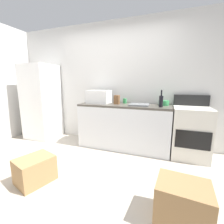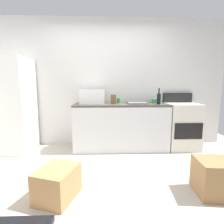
{
  "view_description": "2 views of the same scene",
  "coord_description": "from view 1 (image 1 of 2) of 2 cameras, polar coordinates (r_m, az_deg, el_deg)",
  "views": [
    {
      "loc": [
        1.07,
        -1.68,
        1.31
      ],
      "look_at": [
        0.17,
        0.84,
        0.8
      ],
      "focal_mm": 24.07,
      "sensor_mm": 36.0,
      "label": 1
    },
    {
      "loc": [
        0.02,
        -2.0,
        1.21
      ],
      "look_at": [
        0.12,
        0.89,
        0.78
      ],
      "focal_mm": 26.56,
      "sensor_mm": 36.0,
      "label": 2
    }
  ],
  "objects": [
    {
      "name": "mixing_bowl",
      "position": [
        3.02,
        19.07,
        3.27
      ],
      "size": [
        0.19,
        0.19,
        0.09
      ],
      "primitive_type": "cylinder",
      "color": "#338C4C",
      "rests_on": "kitchen_counter"
    },
    {
      "name": "wine_bottle",
      "position": [
        2.76,
        18.13,
        4.01
      ],
      "size": [
        0.07,
        0.07,
        0.3
      ],
      "color": "black",
      "rests_on": "kitchen_counter"
    },
    {
      "name": "sink_basin",
      "position": [
        2.88,
        10.32,
        2.75
      ],
      "size": [
        0.36,
        0.32,
        0.03
      ],
      "primitive_type": "cube",
      "color": "slate",
      "rests_on": "kitchen_counter"
    },
    {
      "name": "knife_block",
      "position": [
        3.02,
        1.83,
        4.7
      ],
      "size": [
        0.1,
        0.1,
        0.18
      ],
      "primitive_type": "cube",
      "color": "brown",
      "rests_on": "kitchen_counter"
    },
    {
      "name": "stove_oven",
      "position": [
        3.04,
        27.54,
        -6.61
      ],
      "size": [
        0.6,
        0.61,
        1.1
      ],
      "color": "silver",
      "rests_on": "ground_plane"
    },
    {
      "name": "ground_plane",
      "position": [
        2.38,
        -11.6,
        -22.84
      ],
      "size": [
        6.0,
        6.0,
        0.0
      ],
      "primitive_type": "plane",
      "color": "#B2A899"
    },
    {
      "name": "coffee_mug",
      "position": [
        3.16,
        4.89,
        4.22
      ],
      "size": [
        0.08,
        0.08,
        0.1
      ],
      "primitive_type": "cylinder",
      "color": "#338C4C",
      "rests_on": "kitchen_counter"
    },
    {
      "name": "refrigerator",
      "position": [
        4.02,
        -25.15,
        3.46
      ],
      "size": [
        0.68,
        0.66,
        1.74
      ],
      "primitive_type": "cube",
      "color": "white",
      "rests_on": "ground_plane"
    },
    {
      "name": "kitchen_counter",
      "position": [
        3.1,
        4.54,
        -5.35
      ],
      "size": [
        1.8,
        0.6,
        0.9
      ],
      "color": "silver",
      "rests_on": "ground_plane"
    },
    {
      "name": "microwave",
      "position": [
        3.19,
        -4.95,
        5.81
      ],
      "size": [
        0.46,
        0.34,
        0.27
      ],
      "primitive_type": "cube",
      "color": "white",
      "rests_on": "kitchen_counter"
    },
    {
      "name": "cardboard_box_medium",
      "position": [
        2.39,
        -27.19,
        -18.9
      ],
      "size": [
        0.48,
        0.53,
        0.34
      ],
      "primitive_type": "cube",
      "rotation": [
        0.0,
        0.0,
        -0.31
      ],
      "color": "#A37A4C",
      "rests_on": "ground_plane"
    },
    {
      "name": "cardboard_box_small",
      "position": [
        1.78,
        25.09,
        -28.85
      ],
      "size": [
        0.51,
        0.42,
        0.4
      ],
      "primitive_type": "cube",
      "rotation": [
        0.0,
        0.0,
        -0.1
      ],
      "color": "olive",
      "rests_on": "ground_plane"
    },
    {
      "name": "wall_back",
      "position": [
        3.4,
        1.36,
        10.63
      ],
      "size": [
        5.0,
        0.1,
        2.6
      ],
      "primitive_type": "cube",
      "color": "silver",
      "rests_on": "ground_plane"
    }
  ]
}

